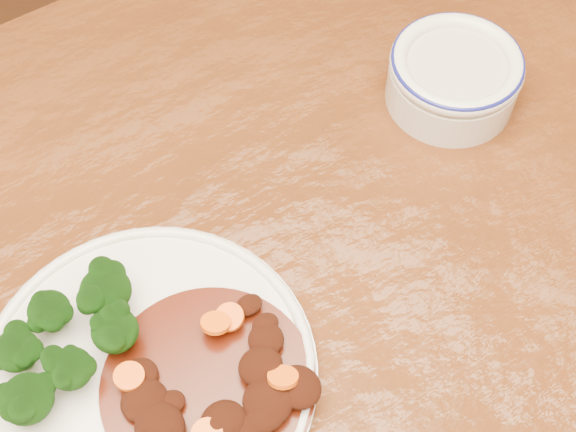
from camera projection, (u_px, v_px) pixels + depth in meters
dining_table at (238, 422)px, 0.66m from camera, size 1.51×0.92×0.75m
dinner_plate at (147, 374)px, 0.59m from camera, size 0.25×0.25×0.02m
broccoli_florets at (68, 340)px, 0.58m from camera, size 0.12×0.09×0.04m
mince_stew at (221, 398)px, 0.57m from camera, size 0.16×0.16×0.03m
dip_bowl at (454, 76)px, 0.72m from camera, size 0.12×0.12×0.05m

